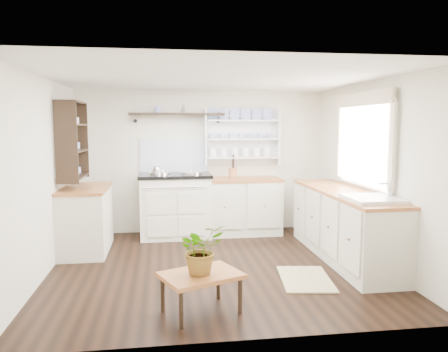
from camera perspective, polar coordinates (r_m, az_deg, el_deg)
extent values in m
cube|color=black|center=(5.54, -1.05, -11.69)|extent=(4.00, 3.80, 0.01)
cube|color=beige|center=(7.18, -2.91, 1.89)|extent=(4.00, 0.02, 2.30)
cube|color=beige|center=(5.88, 18.65, 0.50)|extent=(0.02, 3.80, 2.30)
cube|color=beige|center=(5.43, -22.52, -0.14)|extent=(0.02, 3.80, 2.30)
cube|color=white|center=(5.29, -1.11, 12.68)|extent=(4.00, 3.80, 0.01)
cube|color=white|center=(5.97, 17.79, 3.99)|extent=(0.04, 1.40, 1.00)
cube|color=white|center=(5.96, 17.62, 3.99)|extent=(0.02, 1.50, 1.10)
cube|color=beige|center=(5.96, 17.64, 9.57)|extent=(0.04, 1.55, 0.18)
cube|color=#EFE7CF|center=(6.91, -6.36, -4.00)|extent=(1.07, 0.70, 0.94)
cube|color=black|center=(6.84, -6.41, 0.09)|extent=(1.11, 0.74, 0.05)
cylinder|color=silver|center=(6.83, -8.48, 0.39)|extent=(0.36, 0.36, 0.03)
cylinder|color=silver|center=(6.85, -4.35, 0.46)|extent=(0.36, 0.36, 0.03)
cylinder|color=silver|center=(6.47, -6.29, -1.46)|extent=(0.96, 0.02, 0.02)
cube|color=beige|center=(7.06, 2.21, -4.01)|extent=(1.25, 0.60, 0.88)
cube|color=brown|center=(6.99, 2.23, -0.46)|extent=(1.27, 0.63, 0.04)
cube|color=beige|center=(5.96, 15.37, -6.24)|extent=(0.60, 2.40, 0.88)
cube|color=brown|center=(5.88, 15.50, -2.05)|extent=(0.62, 2.43, 0.04)
cube|color=white|center=(5.22, 18.75, -4.13)|extent=(0.55, 0.60, 0.28)
cylinder|color=silver|center=(5.28, 20.77, -1.89)|extent=(0.02, 0.02, 0.22)
cube|color=beige|center=(6.35, -17.57, -5.52)|extent=(0.60, 1.10, 0.88)
cube|color=brown|center=(6.28, -17.71, -1.59)|extent=(0.62, 1.13, 0.04)
cube|color=white|center=(7.22, 2.25, 5.10)|extent=(1.20, 0.03, 0.90)
cube|color=white|center=(7.13, 2.37, 5.08)|extent=(1.20, 0.22, 0.02)
cylinder|color=navy|center=(7.14, 2.37, 7.25)|extent=(0.20, 0.02, 0.20)
cube|color=black|center=(7.00, -6.15, 8.05)|extent=(1.50, 0.24, 0.04)
cone|color=black|center=(7.08, -11.47, 7.05)|extent=(0.06, 0.20, 0.06)
cone|color=black|center=(7.12, -0.88, 7.18)|extent=(0.06, 0.20, 0.06)
cube|color=black|center=(6.24, -19.20, 4.50)|extent=(0.28, 0.80, 1.05)
cylinder|color=#A7683D|center=(7.03, 1.14, 0.46)|extent=(0.13, 0.13, 0.15)
cube|color=brown|center=(4.15, -3.01, -12.84)|extent=(0.84, 0.74, 0.04)
cylinder|color=black|center=(3.92, -5.63, -17.02)|extent=(0.04, 0.04, 0.34)
cylinder|color=black|center=(4.26, -8.02, -15.07)|extent=(0.04, 0.04, 0.34)
cylinder|color=black|center=(4.20, 2.12, -15.38)|extent=(0.04, 0.04, 0.34)
cylinder|color=black|center=(4.51, -0.75, -13.75)|extent=(0.04, 0.04, 0.34)
imported|color=#3F7233|center=(4.07, -3.04, -9.48)|extent=(0.53, 0.51, 0.47)
cube|color=#958856|center=(5.18, 10.58, -13.07)|extent=(0.66, 0.92, 0.02)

